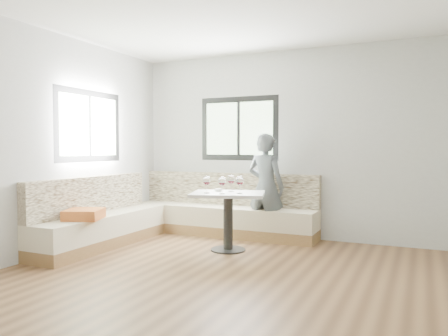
{
  "coord_description": "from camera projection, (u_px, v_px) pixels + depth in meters",
  "views": [
    {
      "loc": [
        1.75,
        -3.85,
        1.34
      ],
      "look_at": [
        -0.67,
        1.43,
        1.08
      ],
      "focal_mm": 35.0,
      "sensor_mm": 36.0,
      "label": 1
    }
  ],
  "objects": [
    {
      "name": "room",
      "position": [
        221.0,
        141.0,
        4.32
      ],
      "size": [
        5.01,
        5.01,
        2.81
      ],
      "color": "brown",
      "rests_on": "ground"
    },
    {
      "name": "wine_glass_d",
      "position": [
        231.0,
        180.0,
        5.78
      ],
      "size": [
        0.1,
        0.1,
        0.23
      ],
      "color": "white",
      "rests_on": "table"
    },
    {
      "name": "table",
      "position": [
        228.0,
        207.0,
        5.7
      ],
      "size": [
        1.1,
        0.97,
        0.76
      ],
      "rotation": [
        0.0,
        0.0,
        0.3
      ],
      "color": "black",
      "rests_on": "ground"
    },
    {
      "name": "person",
      "position": [
        266.0,
        187.0,
        6.34
      ],
      "size": [
        0.63,
        0.47,
        1.56
      ],
      "primitive_type": "imported",
      "rotation": [
        0.0,
        0.0,
        2.96
      ],
      "color": "#494F51",
      "rests_on": "ground"
    },
    {
      "name": "banquette",
      "position": [
        173.0,
        217.0,
        6.4
      ],
      "size": [
        2.9,
        2.8,
        0.95
      ],
      "color": "olive",
      "rests_on": "ground"
    },
    {
      "name": "olive_ramekin",
      "position": [
        218.0,
        190.0,
        5.81
      ],
      "size": [
        0.09,
        0.09,
        0.04
      ],
      "color": "white",
      "rests_on": "table"
    },
    {
      "name": "wine_glass_a",
      "position": [
        207.0,
        181.0,
        5.57
      ],
      "size": [
        0.1,
        0.1,
        0.23
      ],
      "color": "white",
      "rests_on": "table"
    },
    {
      "name": "wine_glass_c",
      "position": [
        240.0,
        181.0,
        5.53
      ],
      "size": [
        0.1,
        0.1,
        0.23
      ],
      "color": "white",
      "rests_on": "table"
    },
    {
      "name": "wine_glass_b",
      "position": [
        222.0,
        182.0,
        5.48
      ],
      "size": [
        0.1,
        0.1,
        0.23
      ],
      "color": "white",
      "rests_on": "table"
    }
  ]
}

